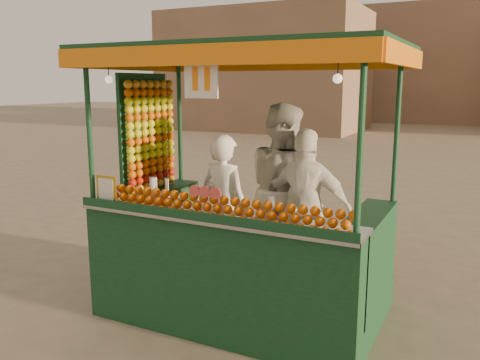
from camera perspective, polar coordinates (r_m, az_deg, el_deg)
The scene contains 7 objects.
ground at distance 5.48m, azimuth 4.38°, elevation -14.99°, with size 90.00×90.00×0.00m, color #6D5F4E.
building_left at distance 26.86m, azimuth 2.89°, elevation 12.31°, with size 10.00×6.00×6.00m, color #8D6750.
building_center at distance 34.80m, azimuth 20.77°, elevation 12.16°, with size 14.00×7.00×7.00m, color #8D6750.
juice_cart at distance 5.16m, azimuth -0.72°, elevation -5.96°, with size 3.03×1.96×2.75m.
vendor_left at distance 5.34m, azimuth -1.79°, elevation -3.08°, with size 0.62×0.46×1.56m.
vendor_middle at distance 5.39m, azimuth 5.06°, elevation -1.19°, with size 1.14×1.16×1.88m.
vendor_right at distance 5.14m, azimuth 7.52°, elevation -3.26°, with size 0.98×0.46×1.64m.
Camera 1 is at (1.84, -4.57, 2.40)m, focal length 37.33 mm.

